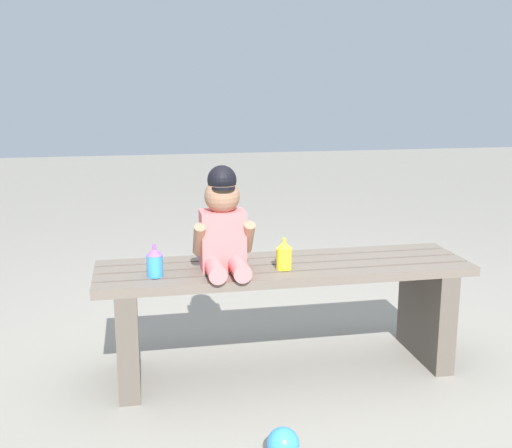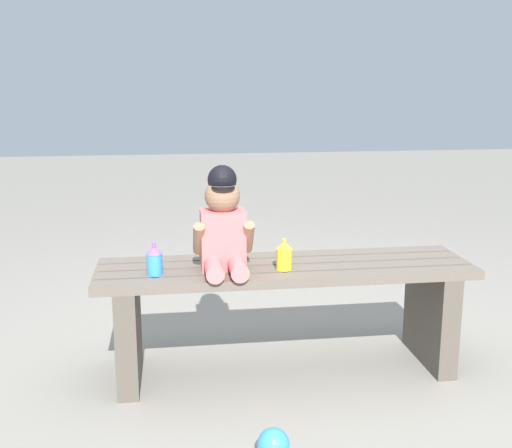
% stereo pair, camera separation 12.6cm
% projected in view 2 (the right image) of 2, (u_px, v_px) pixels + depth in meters
% --- Properties ---
extents(ground_plane, '(16.00, 16.00, 0.00)m').
position_uv_depth(ground_plane, '(284.00, 369.00, 2.62)').
color(ground_plane, gray).
extents(park_bench, '(1.49, 0.39, 0.45)m').
position_uv_depth(park_bench, '(285.00, 300.00, 2.55)').
color(park_bench, '#60564C').
rests_on(park_bench, ground_plane).
extents(child_figure, '(0.23, 0.27, 0.40)m').
position_uv_depth(child_figure, '(223.00, 225.00, 2.41)').
color(child_figure, '#E56666').
rests_on(child_figure, park_bench).
extents(sippy_cup_left, '(0.06, 0.06, 0.12)m').
position_uv_depth(sippy_cup_left, '(154.00, 260.00, 2.37)').
color(sippy_cup_left, '#338CE5').
rests_on(sippy_cup_left, park_bench).
extents(sippy_cup_right, '(0.06, 0.06, 0.12)m').
position_uv_depth(sippy_cup_right, '(284.00, 255.00, 2.44)').
color(sippy_cup_right, yellow).
rests_on(sippy_cup_right, park_bench).
extents(toy_ball, '(0.10, 0.10, 0.10)m').
position_uv_depth(toy_ball, '(273.00, 444.00, 1.98)').
color(toy_ball, '#338CE5').
rests_on(toy_ball, ground_plane).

